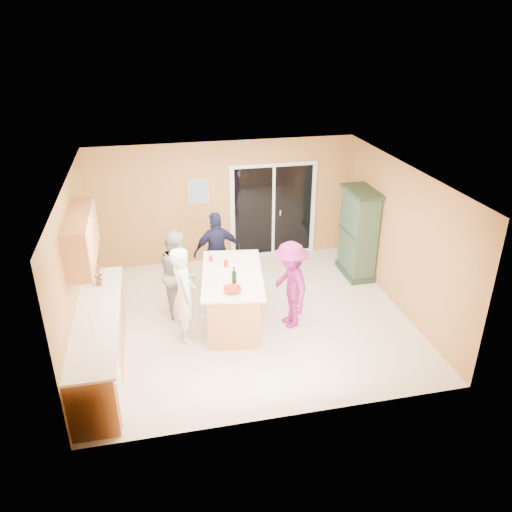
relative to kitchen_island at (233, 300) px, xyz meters
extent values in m
plane|color=silver|center=(0.30, 0.09, -0.45)|extent=(5.50, 5.50, 0.00)
cube|color=silver|center=(0.30, 0.09, 2.15)|extent=(5.50, 5.00, 0.10)
cube|color=tan|center=(0.30, 2.59, 0.85)|extent=(5.50, 0.10, 2.60)
cube|color=tan|center=(0.30, -2.41, 0.85)|extent=(5.50, 0.10, 2.60)
cube|color=tan|center=(-2.45, 0.09, 0.85)|extent=(0.10, 5.00, 2.60)
cube|color=tan|center=(3.05, 0.09, 0.85)|extent=(0.10, 5.00, 2.60)
cube|color=#C97C4E|center=(-2.15, -0.81, 0.00)|extent=(0.60, 3.00, 0.90)
cube|color=white|center=(-2.14, -1.91, -0.05)|extent=(0.62, 0.60, 0.72)
cube|color=silver|center=(-2.14, -0.81, 0.47)|extent=(0.65, 3.05, 0.04)
cylinder|color=silver|center=(-2.15, -1.31, 0.64)|extent=(0.02, 0.02, 0.30)
cube|color=#C97C4E|center=(-2.28, -0.11, 1.42)|extent=(0.35, 1.60, 0.75)
cube|color=silver|center=(1.35, 2.56, 0.60)|extent=(1.90, 0.05, 2.10)
cube|color=black|center=(1.35, 2.55, 0.60)|extent=(1.70, 0.03, 1.94)
cube|color=silver|center=(1.35, 2.54, 0.60)|extent=(0.06, 0.04, 1.94)
cube|color=silver|center=(1.50, 2.53, 0.55)|extent=(0.02, 0.03, 0.12)
cube|color=tan|center=(-0.25, 2.57, 1.15)|extent=(0.46, 0.03, 0.56)
cube|color=teal|center=(-0.25, 2.56, 1.15)|extent=(0.38, 0.02, 0.48)
cube|color=#C97C4E|center=(0.00, 0.00, 0.01)|extent=(1.07, 1.73, 0.92)
cube|color=silver|center=(0.00, 0.00, 0.49)|extent=(1.26, 1.96, 0.04)
cube|color=black|center=(0.00, 0.00, -0.40)|extent=(0.97, 1.64, 0.10)
cube|color=#1F3223|center=(2.79, 1.28, -0.40)|extent=(0.51, 0.96, 0.11)
cube|color=#344E38|center=(2.79, 1.28, 0.45)|extent=(0.45, 0.91, 1.70)
cube|color=#1F3223|center=(2.79, 1.28, 1.34)|extent=(0.53, 1.00, 0.07)
imported|color=silver|center=(-0.84, -0.29, 0.37)|extent=(0.46, 0.64, 1.65)
imported|color=#9F9FA1|center=(-0.87, 0.58, 0.33)|extent=(0.64, 0.79, 1.57)
imported|color=#181936|center=(-0.07, 1.28, 0.34)|extent=(0.97, 0.50, 1.58)
imported|color=#921F6B|center=(0.94, -0.26, 0.32)|extent=(0.70, 1.06, 1.54)
imported|color=#AD2613|center=(-0.10, -0.61, 0.55)|extent=(0.27, 0.27, 0.07)
imported|color=#AC111A|center=(-2.15, 0.09, 0.67)|extent=(0.20, 0.14, 0.37)
cylinder|color=#AD2613|center=(-0.28, 0.54, 0.56)|extent=(0.09, 0.09, 0.10)
cylinder|color=#AD2613|center=(-0.06, 0.28, 0.57)|extent=(0.11, 0.11, 0.12)
cylinder|color=black|center=(-0.04, -0.41, 0.63)|extent=(0.08, 0.08, 0.24)
cylinder|color=black|center=(-0.04, -0.41, 0.79)|extent=(0.03, 0.03, 0.09)
cylinder|color=silver|center=(-0.13, -0.12, 0.52)|extent=(0.29, 0.29, 0.02)
camera|label=1|loc=(-1.19, -7.30, 4.35)|focal=35.00mm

